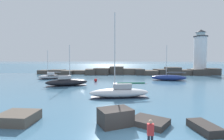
{
  "coord_description": "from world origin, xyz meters",
  "views": [
    {
      "loc": [
        -0.37,
        -10.81,
        5.03
      ],
      "look_at": [
        -2.74,
        28.24,
        2.5
      ],
      "focal_mm": 28.0,
      "sensor_mm": 36.0,
      "label": 1
    }
  ],
  "objects_px": {
    "mooring_buoy_orange_near": "(96,80)",
    "lighthouse": "(200,55)",
    "sailboat_moored_3": "(50,76)",
    "person_on_rocks": "(150,133)",
    "sailboat_moored_0": "(169,78)",
    "sailboat_moored_1": "(67,82)",
    "sailboat_moored_2": "(119,92)"
  },
  "relations": [
    {
      "from": "mooring_buoy_orange_near",
      "to": "lighthouse",
      "type": "bearing_deg",
      "value": 33.54
    },
    {
      "from": "sailboat_moored_3",
      "to": "mooring_buoy_orange_near",
      "type": "height_order",
      "value": "sailboat_moored_3"
    },
    {
      "from": "sailboat_moored_3",
      "to": "person_on_rocks",
      "type": "height_order",
      "value": "sailboat_moored_3"
    },
    {
      "from": "sailboat_moored_3",
      "to": "person_on_rocks",
      "type": "distance_m",
      "value": 38.56
    },
    {
      "from": "sailboat_moored_0",
      "to": "sailboat_moored_1",
      "type": "distance_m",
      "value": 23.18
    },
    {
      "from": "sailboat_moored_0",
      "to": "mooring_buoy_orange_near",
      "type": "height_order",
      "value": "sailboat_moored_0"
    },
    {
      "from": "sailboat_moored_2",
      "to": "person_on_rocks",
      "type": "xyz_separation_m",
      "value": [
        1.94,
        -13.09,
        0.25
      ]
    },
    {
      "from": "sailboat_moored_1",
      "to": "sailboat_moored_3",
      "type": "xyz_separation_m",
      "value": [
        -7.82,
        10.84,
        -0.1
      ]
    },
    {
      "from": "lighthouse",
      "to": "sailboat_moored_1",
      "type": "height_order",
      "value": "lighthouse"
    },
    {
      "from": "sailboat_moored_0",
      "to": "sailboat_moored_3",
      "type": "distance_m",
      "value": 29.04
    },
    {
      "from": "sailboat_moored_2",
      "to": "person_on_rocks",
      "type": "height_order",
      "value": "sailboat_moored_2"
    },
    {
      "from": "sailboat_moored_0",
      "to": "sailboat_moored_2",
      "type": "xyz_separation_m",
      "value": [
        -11.16,
        -18.57,
        0.04
      ]
    },
    {
      "from": "sailboat_moored_1",
      "to": "person_on_rocks",
      "type": "xyz_separation_m",
      "value": [
        11.96,
        -22.25,
        0.23
      ]
    },
    {
      "from": "sailboat_moored_2",
      "to": "mooring_buoy_orange_near",
      "type": "distance_m",
      "value": 15.96
    },
    {
      "from": "sailboat_moored_1",
      "to": "mooring_buoy_orange_near",
      "type": "xyz_separation_m",
      "value": [
        4.56,
        5.82,
        -0.36
      ]
    },
    {
      "from": "sailboat_moored_1",
      "to": "sailboat_moored_2",
      "type": "bearing_deg",
      "value": -42.43
    },
    {
      "from": "sailboat_moored_2",
      "to": "sailboat_moored_3",
      "type": "xyz_separation_m",
      "value": [
        -17.85,
        20.0,
        -0.08
      ]
    },
    {
      "from": "sailboat_moored_0",
      "to": "sailboat_moored_3",
      "type": "bearing_deg",
      "value": 177.17
    },
    {
      "from": "sailboat_moored_3",
      "to": "sailboat_moored_2",
      "type": "bearing_deg",
      "value": -48.26
    },
    {
      "from": "sailboat_moored_0",
      "to": "sailboat_moored_2",
      "type": "height_order",
      "value": "sailboat_moored_2"
    },
    {
      "from": "sailboat_moored_1",
      "to": "lighthouse",
      "type": "bearing_deg",
      "value": 36.58
    },
    {
      "from": "lighthouse",
      "to": "sailboat_moored_1",
      "type": "xyz_separation_m",
      "value": [
        -35.32,
        -26.21,
        -5.52
      ]
    },
    {
      "from": "sailboat_moored_0",
      "to": "sailboat_moored_2",
      "type": "distance_m",
      "value": 21.67
    },
    {
      "from": "sailboat_moored_1",
      "to": "mooring_buoy_orange_near",
      "type": "height_order",
      "value": "sailboat_moored_1"
    },
    {
      "from": "mooring_buoy_orange_near",
      "to": "sailboat_moored_0",
      "type": "bearing_deg",
      "value": 12.17
    },
    {
      "from": "sailboat_moored_2",
      "to": "sailboat_moored_3",
      "type": "bearing_deg",
      "value": 131.74
    },
    {
      "from": "sailboat_moored_1",
      "to": "sailboat_moored_2",
      "type": "height_order",
      "value": "sailboat_moored_2"
    },
    {
      "from": "sailboat_moored_2",
      "to": "person_on_rocks",
      "type": "bearing_deg",
      "value": -81.59
    },
    {
      "from": "sailboat_moored_1",
      "to": "sailboat_moored_2",
      "type": "xyz_separation_m",
      "value": [
        10.03,
        -9.16,
        -0.03
      ]
    },
    {
      "from": "lighthouse",
      "to": "mooring_buoy_orange_near",
      "type": "height_order",
      "value": "lighthouse"
    },
    {
      "from": "person_on_rocks",
      "to": "sailboat_moored_0",
      "type": "bearing_deg",
      "value": 73.76
    },
    {
      "from": "lighthouse",
      "to": "person_on_rocks",
      "type": "relative_size",
      "value": 8.46
    }
  ]
}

